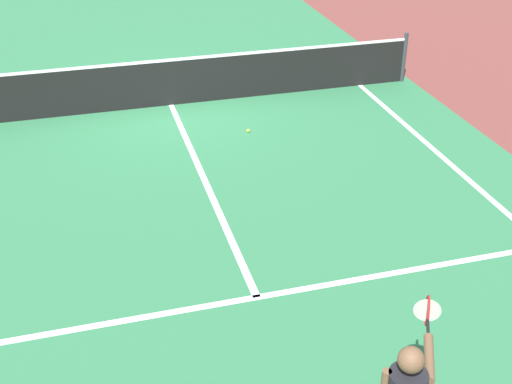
{
  "coord_description": "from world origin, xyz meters",
  "views": [
    {
      "loc": [
        -1.79,
        -12.76,
        5.27
      ],
      "look_at": [
        0.22,
        -5.56,
        1.0
      ],
      "focal_mm": 47.72,
      "sensor_mm": 36.0,
      "label": 1
    }
  ],
  "objects": [
    {
      "name": "ground_plane",
      "position": [
        0.0,
        0.0,
        0.0
      ],
      "size": [
        60.0,
        60.0,
        0.0
      ],
      "primitive_type": "plane",
      "color": "brown"
    },
    {
      "name": "court_surface_inbounds",
      "position": [
        0.0,
        0.0,
        0.0
      ],
      "size": [
        10.62,
        24.4,
        0.0
      ],
      "primitive_type": "cube",
      "color": "#2D7247",
      "rests_on": "ground_plane"
    },
    {
      "name": "line_service_near",
      "position": [
        0.0,
        -6.4,
        0.0
      ],
      "size": [
        8.22,
        0.1,
        0.01
      ],
      "primitive_type": "cube",
      "color": "white",
      "rests_on": "ground_plane"
    },
    {
      "name": "line_center_service",
      "position": [
        0.0,
        -3.2,
        0.0
      ],
      "size": [
        0.1,
        6.4,
        0.01
      ],
      "primitive_type": "cube",
      "color": "white",
      "rests_on": "ground_plane"
    },
    {
      "name": "net",
      "position": [
        0.0,
        0.0,
        0.49
      ],
      "size": [
        10.28,
        0.09,
        1.07
      ],
      "color": "#33383D",
      "rests_on": "ground_plane"
    },
    {
      "name": "tennis_ball_near_net",
      "position": [
        1.16,
        -1.69,
        0.03
      ],
      "size": [
        0.07,
        0.07,
        0.07
      ],
      "primitive_type": "sphere",
      "color": "#CCE033",
      "rests_on": "ground_plane"
    }
  ]
}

